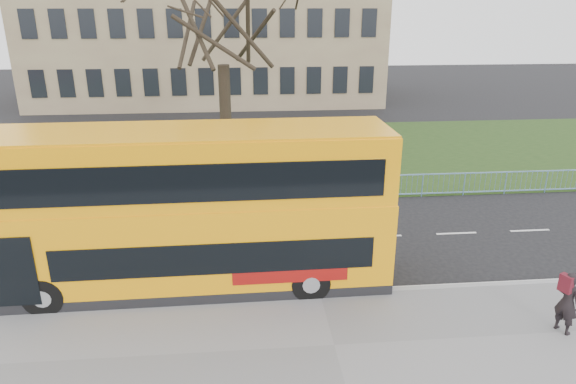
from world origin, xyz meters
name	(u,v)px	position (x,y,z in m)	size (l,w,h in m)	color
ground	(313,271)	(0.00, 0.00, 0.00)	(120.00, 120.00, 0.00)	black
kerb	(319,294)	(0.00, -1.55, 0.07)	(80.00, 0.20, 0.14)	gray
grass_verge	(280,154)	(0.00, 14.30, 0.04)	(80.00, 15.40, 0.08)	#1D3814
guard_railing	(293,189)	(0.00, 6.60, 0.55)	(40.00, 0.12, 1.10)	#72A0CB
bare_tree	(222,41)	(-3.00, 10.00, 6.79)	(9.39, 9.39, 13.41)	black
civic_building	(209,20)	(-5.00, 35.00, 7.00)	(30.00, 15.00, 14.00)	#856D54
yellow_bus	(193,207)	(-3.76, -0.51, 2.66)	(11.88, 2.95, 4.97)	#FFA10A
pedestrian	(567,302)	(6.21, -4.07, 1.01)	(0.65, 0.42, 1.78)	black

